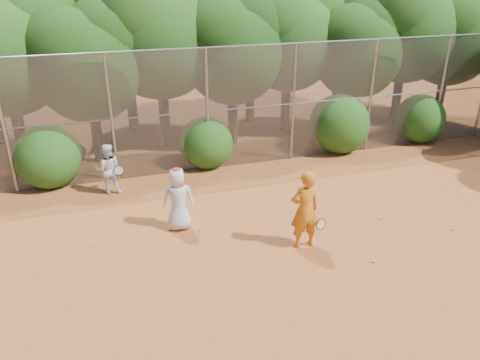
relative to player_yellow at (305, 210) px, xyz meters
name	(u,v)px	position (x,y,z in m)	size (l,w,h in m)	color
ground	(313,260)	(-0.03, -0.63, -1.00)	(80.00, 80.00, 0.00)	#9A5022
fence_back	(234,107)	(-0.15, 5.37, 1.05)	(20.05, 0.09, 4.03)	gray
tree_1	(3,39)	(-6.97, 7.91, 3.16)	(4.64, 4.03, 6.35)	black
tree_2	(88,57)	(-4.48, 7.20, 2.58)	(3.99, 3.47, 5.47)	black
tree_3	(160,25)	(-1.97, 8.21, 3.40)	(4.89, 4.26, 6.70)	black
tree_4	(233,43)	(0.52, 7.60, 2.76)	(4.19, 3.64, 5.73)	black
tree_5	(290,29)	(3.03, 8.41, 3.05)	(4.51, 3.92, 6.17)	black
tree_6	(359,45)	(5.52, 7.40, 2.47)	(3.86, 3.36, 5.29)	black
tree_7	(409,19)	(8.03, 8.01, 3.28)	(4.77, 4.14, 6.53)	black
tree_8	(453,30)	(10.02, 7.70, 2.82)	(4.25, 3.70, 5.82)	black
tree_10	(124,13)	(-2.96, 10.41, 3.63)	(5.15, 4.48, 7.06)	black
tree_11	(252,22)	(2.03, 10.01, 3.16)	(4.64, 4.03, 6.35)	black
tree_12	(344,9)	(6.53, 10.61, 3.51)	(5.02, 4.37, 6.88)	black
bush_0	(48,154)	(-6.03, 5.67, 0.00)	(2.00, 2.00, 2.00)	#1C4912
bush_1	(206,140)	(-1.03, 5.67, -0.10)	(1.80, 1.80, 1.80)	#1C4912
bush_2	(339,121)	(3.97, 5.67, 0.10)	(2.20, 2.20, 2.20)	#1C4912
bush_3	(420,117)	(7.47, 5.67, -0.05)	(1.90, 1.90, 1.90)	#1C4912
player_yellow	(305,210)	(0.00, 0.00, 0.00)	(0.88, 0.52, 2.00)	#C77517
player_teen	(178,199)	(-2.73, 1.75, -0.15)	(0.90, 0.66, 1.71)	silver
player_white	(108,169)	(-4.33, 4.49, -0.23)	(0.85, 0.69, 1.54)	white
ball_0	(380,218)	(2.55, 0.58, -0.97)	(0.07, 0.07, 0.07)	#B9DC28
ball_1	(420,198)	(4.36, 1.27, -0.97)	(0.07, 0.07, 0.07)	#B9DC28
ball_2	(374,261)	(1.27, -1.17, -0.97)	(0.07, 0.07, 0.07)	#B9DC28
ball_3	(453,229)	(4.03, -0.51, -0.97)	(0.07, 0.07, 0.07)	#B9DC28
ball_4	(301,223)	(0.40, 0.96, -0.97)	(0.07, 0.07, 0.07)	#B9DC28
ball_5	(306,168)	(2.11, 4.35, -0.97)	(0.07, 0.07, 0.07)	#B9DC28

